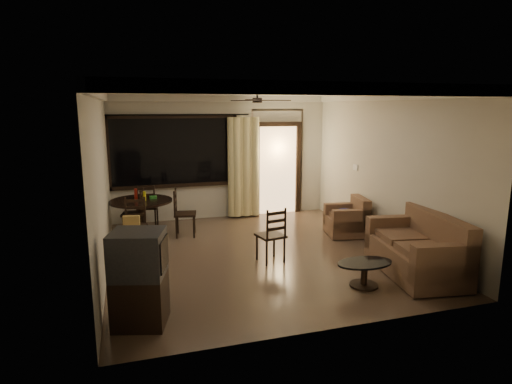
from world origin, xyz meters
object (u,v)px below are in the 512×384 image
object	(u,v)px
dining_chair_north	(148,215)
side_chair	(271,245)
dining_chair_east	(185,222)
dining_chair_west	(134,222)
dining_chair_south	(135,235)
tv_cabinet	(139,278)
sofa	(419,251)
armchair	(348,220)
dining_table	(141,208)
coffee_table	(364,270)

from	to	relation	value
dining_chair_north	side_chair	xyz separation A→B (m)	(1.85, -2.71, -0.00)
dining_chair_east	dining_chair_north	size ratio (longest dim) A/B	1.00
dining_chair_west	dining_chair_south	bearing A→B (deg)	10.22
dining_chair_west	tv_cabinet	xyz separation A→B (m)	(-0.01, -3.75, 0.29)
dining_chair_east	sofa	bearing A→B (deg)	-122.82
dining_chair_south	dining_chair_north	size ratio (longest dim) A/B	1.00
tv_cabinet	armchair	bearing A→B (deg)	46.91
dining_chair_south	tv_cabinet	size ratio (longest dim) A/B	0.83
dining_chair_west	side_chair	size ratio (longest dim) A/B	1.01
dining_chair_south	tv_cabinet	bearing A→B (deg)	-78.87
dining_table	armchair	size ratio (longest dim) A/B	1.38
dining_chair_east	side_chair	distance (m)	2.22
dining_chair_north	sofa	distance (m)	5.48
dining_chair_east	armchair	world-z (taller)	dining_chair_east
dining_chair_north	tv_cabinet	world-z (taller)	tv_cabinet
dining_table	tv_cabinet	bearing A→B (deg)	-92.55
dining_chair_west	sofa	size ratio (longest dim) A/B	0.51
coffee_table	dining_chair_south	bearing A→B (deg)	140.71
sofa	coffee_table	size ratio (longest dim) A/B	2.23
dining_chair_east	dining_table	bearing A→B (deg)	89.92
dining_chair_west	dining_chair_north	bearing A→B (deg)	160.70
dining_chair_north	tv_cabinet	size ratio (longest dim) A/B	0.83
dining_chair_north	coffee_table	distance (m)	4.94
dining_table	coffee_table	distance (m)	4.51
armchair	dining_chair_east	bearing A→B (deg)	174.90
dining_chair_west	dining_chair_north	world-z (taller)	same
dining_chair_east	sofa	size ratio (longest dim) A/B	0.51
dining_chair_south	dining_chair_east	bearing A→B (deg)	45.75
dining_chair_north	dining_table	bearing A→B (deg)	88.50
dining_chair_north	tv_cabinet	distance (m)	4.28
dining_chair_south	dining_chair_north	world-z (taller)	same
dining_chair_north	tv_cabinet	bearing A→B (deg)	96.90
dining_chair_east	sofa	distance (m)	4.42
coffee_table	side_chair	world-z (taller)	side_chair
dining_chair_east	armchair	bearing A→B (deg)	-94.75
coffee_table	dining_chair_north	bearing A→B (deg)	124.62
dining_chair_north	armchair	distance (m)	4.21
dining_chair_south	sofa	world-z (taller)	dining_chair_south
sofa	dining_chair_east	bearing A→B (deg)	145.21
tv_cabinet	sofa	world-z (taller)	tv_cabinet
dining_chair_east	dining_chair_west	bearing A→B (deg)	82.73
dining_chair_west	sofa	bearing A→B (deg)	61.90
dining_chair_west	coffee_table	bearing A→B (deg)	52.19
dining_chair_south	sofa	xyz separation A→B (m)	(4.17, -2.38, 0.07)
side_chair	coffee_table	bearing A→B (deg)	114.13
armchair	tv_cabinet	bearing A→B (deg)	-137.88
dining_chair_west	dining_chair_south	world-z (taller)	same
dining_chair_west	sofa	distance (m)	5.36
coffee_table	side_chair	bearing A→B (deg)	125.26
armchair	dining_chair_south	bearing A→B (deg)	-172.27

